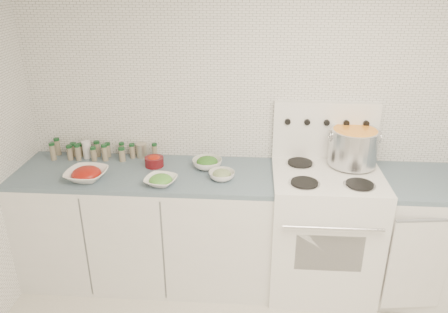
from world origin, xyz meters
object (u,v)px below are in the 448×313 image
Objects in this scene: stove at (322,227)px; stock_pot at (353,146)px; bowl_tomato at (86,174)px; bowl_snowpea at (161,180)px.

stock_pot is at bearing 38.28° from stove.
bowl_snowpea is (0.53, -0.04, -0.01)m from bowl_tomato.
stove reaches higher than bowl_snowpea.
stove is at bearing -141.72° from stock_pot.
stove is 5.40× the size of bowl_snowpea.
stove is 1.73m from bowl_tomato.
stock_pot is at bearing 8.92° from bowl_tomato.
stove is at bearing 9.15° from bowl_snowpea.
bowl_tomato is 1.20× the size of bowl_snowpea.
bowl_tomato is (-1.67, -0.14, 0.44)m from stove.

